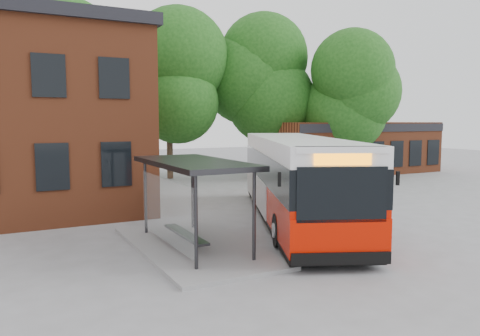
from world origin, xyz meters
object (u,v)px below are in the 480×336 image
bicycle_2 (304,176)px  bicycle_6 (340,174)px  bicycle_4 (332,177)px  bicycle_7 (358,174)px  city_bus (295,180)px  bicycle_3 (318,177)px  bicycle_1 (309,178)px  bicycle_5 (340,175)px  bus_shelter (194,204)px  bicycle_0 (289,179)px

bicycle_2 → bicycle_6: size_ratio=1.16×
bicycle_4 → bicycle_7: bicycle_7 is taller
city_bus → bicycle_6: bearing=66.5°
bicycle_3 → bicycle_4: size_ratio=0.89×
bicycle_1 → bicycle_5: bearing=-107.8°
bus_shelter → city_bus: bearing=20.0°
bicycle_2 → bicycle_0: bearing=104.3°
bicycle_4 → bicycle_6: 1.92m
bicycle_4 → bicycle_6: size_ratio=1.08×
bicycle_0 → bicycle_7: bicycle_7 is taller
bicycle_6 → city_bus: bearing=115.2°
bicycle_2 → bicycle_6: 3.05m
bicycle_3 → city_bus: bearing=136.3°
city_bus → bicycle_0: bearing=81.5°
city_bus → bicycle_5: city_bus is taller
bicycle_3 → bicycle_7: bearing=-90.2°
bicycle_0 → bicycle_5: size_ratio=1.03×
city_bus → bicycle_3: size_ratio=9.01×
bicycle_4 → bicycle_5: bicycle_5 is taller
city_bus → bicycle_1: 11.24m
bus_shelter → bicycle_0: 15.06m
bicycle_7 → bicycle_1: bearing=85.0°
bicycle_1 → bicycle_6: bearing=-94.7°
bicycle_0 → bicycle_4: size_ratio=1.04×
bicycle_7 → bus_shelter: bearing=115.0°
bicycle_5 → city_bus: bearing=134.4°
bicycle_1 → bicycle_6: 3.35m
bicycle_5 → bicycle_6: bearing=-38.9°
bus_shelter → bicycle_0: bearing=44.5°
bus_shelter → bicycle_5: (14.87, 10.59, -0.94)m
bicycle_2 → bicycle_4: size_ratio=1.08×
bicycle_2 → bicycle_6: bearing=-101.8°
bicycle_2 → bus_shelter: bearing=121.0°
bus_shelter → bicycle_7: (16.61, 10.81, -0.97)m
bicycle_4 → bicycle_6: (1.59, 1.08, -0.03)m
bus_shelter → bicycle_1: bearing=40.7°
bicycle_2 → bicycle_4: bearing=-138.4°
bicycle_1 → city_bus: bearing=122.8°
bicycle_3 → bicycle_5: bicycle_5 is taller
bicycle_4 → bicycle_2: bearing=43.1°
bicycle_1 → bicycle_5: (2.59, 0.01, 0.06)m
city_bus → bicycle_7: city_bus is taller
bicycle_4 → bicycle_7: bearing=-88.4°
bicycle_3 → bicycle_6: size_ratio=0.96×
bicycle_6 → bus_shelter: bearing=108.8°
bicycle_0 → bicycle_2: size_ratio=0.97×
bicycle_5 → bicycle_7: size_ratio=1.07×
bicycle_0 → bicycle_6: bicycle_0 is taller
bus_shelter → bicycle_4: size_ratio=4.13×
bus_shelter → bicycle_2: 16.93m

